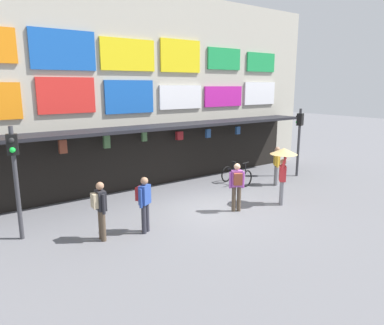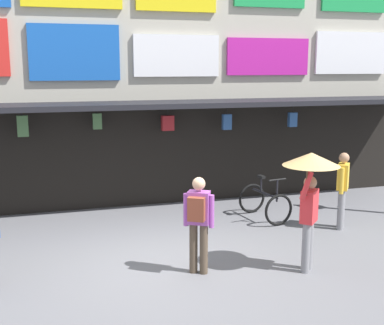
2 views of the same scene
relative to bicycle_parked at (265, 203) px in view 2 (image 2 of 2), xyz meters
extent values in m
plane|color=slate|center=(-2.80, -1.97, -0.39)|extent=(80.00, 80.00, 0.00)
cube|color=#B2AD9E|center=(-2.80, 2.63, 3.61)|extent=(18.00, 1.20, 8.00)
cube|color=black|center=(-2.80, 1.33, 2.21)|extent=(15.30, 1.40, 0.12)
cube|color=blue|center=(-4.03, 1.98, 3.41)|extent=(2.09, 0.08, 1.29)
cube|color=white|center=(-1.57, 1.98, 3.35)|extent=(2.16, 0.08, 1.01)
cube|color=#B71E93|center=(0.89, 1.98, 3.34)|extent=(2.27, 0.08, 0.94)
cube|color=white|center=(3.35, 1.98, 3.45)|extent=(2.14, 0.08, 1.13)
cylinder|color=black|center=(-5.26, 1.55, 2.08)|extent=(0.02, 0.02, 0.13)
cube|color=#477042|center=(-5.26, 1.55, 1.78)|extent=(0.24, 0.14, 0.48)
cylinder|color=black|center=(-3.59, 1.67, 2.08)|extent=(0.02, 0.02, 0.14)
cube|color=#477042|center=(-3.59, 1.67, 1.82)|extent=(0.21, 0.12, 0.37)
cylinder|color=black|center=(-1.90, 1.63, 2.03)|extent=(0.02, 0.02, 0.24)
cube|color=maroon|center=(-1.90, 1.63, 1.73)|extent=(0.29, 0.18, 0.36)
cylinder|color=black|center=(-0.40, 1.52, 2.03)|extent=(0.02, 0.02, 0.23)
cube|color=#2D5693|center=(-0.40, 1.52, 1.72)|extent=(0.22, 0.13, 0.39)
cylinder|color=black|center=(1.40, 1.48, 2.03)|extent=(0.02, 0.02, 0.23)
cube|color=#2D5693|center=(1.40, 1.48, 1.73)|extent=(0.22, 0.13, 0.37)
cube|color=black|center=(-2.80, 2.01, 0.86)|extent=(15.30, 0.04, 2.50)
torus|color=black|center=(0.09, -0.54, -0.03)|extent=(0.72, 0.18, 0.72)
torus|color=black|center=(-0.09, 0.55, -0.03)|extent=(0.72, 0.18, 0.72)
cylinder|color=black|center=(0.00, 0.01, 0.22)|extent=(0.21, 0.98, 0.05)
cylinder|color=black|center=(-0.03, 0.17, 0.39)|extent=(0.04, 0.04, 0.35)
cube|color=black|center=(-0.03, 0.17, 0.58)|extent=(0.13, 0.21, 0.06)
cylinder|color=black|center=(0.08, -0.46, 0.39)|extent=(0.04, 0.04, 0.50)
cylinder|color=black|center=(0.08, -0.46, 0.64)|extent=(0.44, 0.11, 0.04)
cylinder|color=gray|center=(1.25, -1.16, 0.05)|extent=(0.14, 0.14, 0.88)
cylinder|color=gray|center=(1.37, -1.02, 0.05)|extent=(0.14, 0.14, 0.88)
cube|color=gold|center=(1.31, -1.09, 0.77)|extent=(0.40, 0.42, 0.56)
sphere|color=#A87A5B|center=(1.31, -1.09, 1.18)|extent=(0.22, 0.22, 0.22)
cylinder|color=gold|center=(1.17, -1.26, 0.72)|extent=(0.09, 0.09, 0.56)
cylinder|color=gold|center=(1.45, -0.92, 0.72)|extent=(0.09, 0.09, 0.56)
cylinder|color=gray|center=(-0.48, -2.89, 0.05)|extent=(0.14, 0.14, 0.88)
cylinder|color=gray|center=(-0.61, -3.02, 0.05)|extent=(0.14, 0.14, 0.88)
cube|color=red|center=(-0.54, -2.95, 0.77)|extent=(0.41, 0.41, 0.56)
sphere|color=#A87A5B|center=(-0.54, -2.95, 1.18)|extent=(0.22, 0.22, 0.22)
cylinder|color=red|center=(-0.39, -2.80, 0.72)|extent=(0.09, 0.09, 0.56)
cylinder|color=red|center=(-0.70, -3.11, 1.17)|extent=(0.23, 0.09, 0.48)
cylinder|color=#4C3823|center=(-0.70, -3.11, 1.27)|extent=(0.02, 0.02, 0.55)
cone|color=#E0B770|center=(-0.54, -2.95, 1.58)|extent=(0.96, 0.96, 0.22)
cylinder|color=brown|center=(-2.45, -2.47, 0.05)|extent=(0.14, 0.14, 0.88)
cylinder|color=brown|center=(-2.29, -2.56, 0.05)|extent=(0.14, 0.14, 0.88)
cube|color=#9E4CA8|center=(-2.37, -2.52, 0.77)|extent=(0.42, 0.37, 0.56)
sphere|color=tan|center=(-2.37, -2.52, 1.18)|extent=(0.22, 0.22, 0.22)
cylinder|color=#9E4CA8|center=(-2.56, -2.41, 0.72)|extent=(0.09, 0.09, 0.56)
cylinder|color=#9E4CA8|center=(-2.18, -2.63, 0.72)|extent=(0.09, 0.09, 0.56)
cube|color=brown|center=(-2.45, -2.66, 0.79)|extent=(0.32, 0.28, 0.40)
camera|label=1|loc=(-10.51, -11.07, 3.85)|focal=33.45mm
camera|label=2|loc=(-4.75, -10.27, 3.10)|focal=46.95mm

